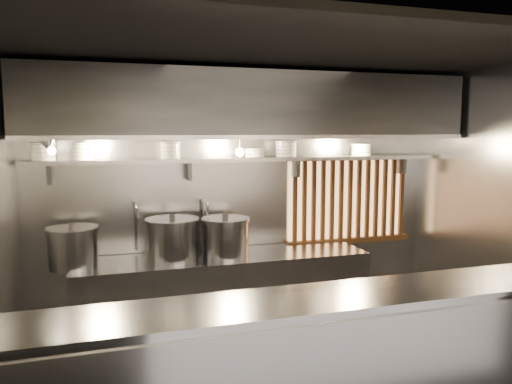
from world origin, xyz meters
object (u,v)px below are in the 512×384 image
stock_pot_mid (225,237)px  stock_pot_left (73,247)px  heat_lamp (48,144)px  pendant_bulb (240,152)px  stock_pot_right (173,239)px

stock_pot_mid → stock_pot_left: bearing=179.2°
heat_lamp → pendant_bulb: 1.83m
pendant_bulb → stock_pot_right: (-0.72, -0.06, -0.85)m
heat_lamp → stock_pot_left: 1.02m
stock_pot_mid → heat_lamp: bearing=-171.0°
heat_lamp → pendant_bulb: bearing=11.0°
stock_pot_left → stock_pot_mid: bearing=-0.8°
pendant_bulb → stock_pot_left: bearing=-177.4°
heat_lamp → stock_pot_left: heat_lamp is taller
stock_pot_left → stock_pot_right: 0.93m
stock_pot_mid → stock_pot_right: bearing=176.2°
stock_pot_left → stock_pot_right: size_ratio=1.07×
heat_lamp → stock_pot_left: bearing=61.7°
stock_pot_left → stock_pot_mid: stock_pot_mid is taller
pendant_bulb → stock_pot_left: (-1.65, -0.07, -0.87)m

